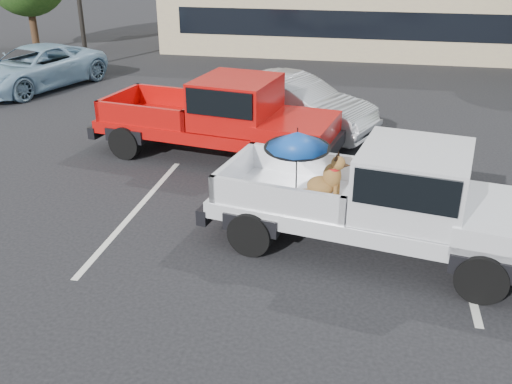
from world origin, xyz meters
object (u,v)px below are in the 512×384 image
(silver_pickup, at_px, (396,195))
(blue_suv, at_px, (34,68))
(silver_sedan, at_px, (291,105))
(red_pickup, at_px, (230,115))

(silver_pickup, bearing_deg, blue_suv, 153.36)
(silver_sedan, relative_size, blue_suv, 0.90)
(silver_pickup, distance_m, silver_sedan, 6.54)
(silver_pickup, height_order, blue_suv, silver_pickup)
(red_pickup, distance_m, blue_suv, 9.66)
(silver_sedan, bearing_deg, blue_suv, 95.03)
(silver_pickup, height_order, red_pickup, silver_pickup)
(red_pickup, bearing_deg, silver_sedan, 72.43)
(silver_sedan, bearing_deg, red_pickup, 175.51)
(red_pickup, bearing_deg, blue_suv, 157.39)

